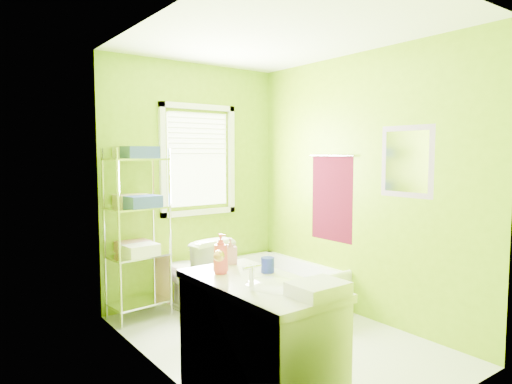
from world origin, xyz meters
TOP-DOWN VIEW (x-y plane):
  - ground at (0.00, 0.00)m, footprint 2.90×2.90m
  - room_envelope at (0.00, 0.00)m, footprint 2.14×2.94m
  - window at (0.05, 1.42)m, footprint 0.92×0.05m
  - door at (-1.04, -1.00)m, footprint 0.09×0.80m
  - right_wall_decor at (1.04, -0.02)m, footprint 0.04×1.48m
  - bathtub at (0.73, 0.71)m, footprint 0.63×1.35m
  - toilet at (-0.23, 1.01)m, footprint 0.51×0.82m
  - vanity at (-0.78, -0.78)m, footprint 0.57×1.11m
  - wire_shelf_unit at (-0.73, 1.23)m, footprint 0.60×0.48m

SIDE VIEW (x-z plane):
  - ground at x=0.00m, z-range 0.00..0.00m
  - bathtub at x=0.73m, z-range -0.08..0.36m
  - toilet at x=-0.23m, z-range 0.00..0.80m
  - vanity at x=-0.78m, z-range -0.10..1.00m
  - door at x=-1.04m, z-range 0.00..2.00m
  - wire_shelf_unit at x=-0.73m, z-range 0.19..1.88m
  - right_wall_decor at x=1.04m, z-range 0.74..1.91m
  - room_envelope at x=0.00m, z-range 0.24..2.86m
  - window at x=0.05m, z-range 1.00..2.22m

